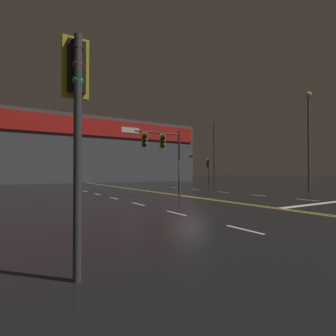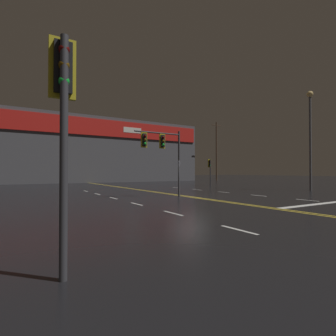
{
  "view_description": "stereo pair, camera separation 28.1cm",
  "coord_description": "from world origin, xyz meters",
  "views": [
    {
      "loc": [
        -10.75,
        -14.35,
        1.7
      ],
      "look_at": [
        0.0,
        2.86,
        2.0
      ],
      "focal_mm": 28.0,
      "sensor_mm": 36.0,
      "label": 1
    },
    {
      "loc": [
        -10.51,
        -14.5,
        1.7
      ],
      "look_at": [
        0.0,
        2.86,
        2.0
      ],
      "focal_mm": 28.0,
      "sensor_mm": 36.0,
      "label": 2
    }
  ],
  "objects": [
    {
      "name": "road_markings",
      "position": [
        0.87,
        -1.23,
        0.0
      ],
      "size": [
        14.15,
        60.0,
        0.01
      ],
      "color": "gold",
      "rests_on": "ground"
    },
    {
      "name": "traffic_signal_median",
      "position": [
        -1.74,
        0.91,
        3.44
      ],
      "size": [
        3.5,
        0.36,
        4.58
      ],
      "color": "#38383D",
      "rests_on": "ground"
    },
    {
      "name": "traffic_signal_corner_northeast",
      "position": [
        10.52,
        10.32,
        2.38
      ],
      "size": [
        0.42,
        0.36,
        3.25
      ],
      "color": "#38383D",
      "rests_on": "ground"
    },
    {
      "name": "traffic_signal_corner_southwest",
      "position": [
        -9.79,
        -10.04,
        2.86
      ],
      "size": [
        0.42,
        0.36,
        3.89
      ],
      "color": "#38383D",
      "rests_on": "ground"
    },
    {
      "name": "streetlight_near_left",
      "position": [
        12.98,
        -0.83,
        5.84
      ],
      "size": [
        0.56,
        0.56,
        9.1
      ],
      "color": "#59595E",
      "rests_on": "ground"
    },
    {
      "name": "ground_plane",
      "position": [
        0.0,
        0.0,
        0.0
      ],
      "size": [
        200.0,
        200.0,
        0.0
      ],
      "primitive_type": "plane",
      "color": "black"
    },
    {
      "name": "utility_pole_row",
      "position": [
        3.26,
        23.54,
        5.37
      ],
      "size": [
        46.6,
        0.26,
        11.26
      ],
      "color": "#4C3828",
      "rests_on": "ground"
    },
    {
      "name": "building_backdrop",
      "position": [
        0.0,
        31.4,
        5.3
      ],
      "size": [
        40.84,
        10.23,
        10.58
      ],
      "color": "#4C4C51",
      "rests_on": "ground"
    }
  ]
}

